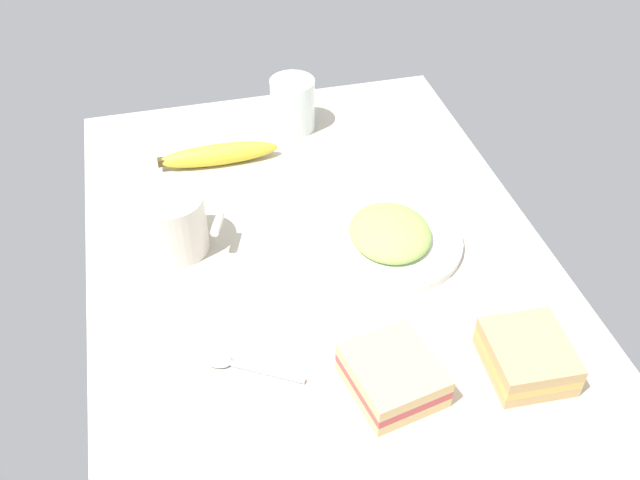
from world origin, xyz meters
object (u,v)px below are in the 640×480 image
coffee_mug_black (175,223)px  paper_napkin (405,153)px  sandwich_main (393,375)px  spoon (237,365)px  glass_of_milk (293,106)px  sandwich_side (527,356)px  banana (218,154)px  plate_of_food (390,238)px

coffee_mug_black → paper_napkin: (-14.26, 38.93, -4.47)cm
sandwich_main → paper_napkin: (-44.81, 17.24, -2.05)cm
spoon → glass_of_milk: bearing=160.1°
coffee_mug_black → sandwich_side: coffee_mug_black is taller
sandwich_main → banana: sandwich_main is taller
banana → paper_napkin: size_ratio=1.20×
banana → spoon: size_ratio=1.65×
plate_of_food → sandwich_side: 26.35cm
banana → sandwich_main: bearing=14.9°
sandwich_side → coffee_mug_black: bearing=-129.9°
spoon → sandwich_main: bearing=66.6°
glass_of_milk → sandwich_main: bearing=-1.0°
spoon → paper_napkin: (-37.42, 34.28, -0.23)cm
coffee_mug_black → spoon: coffee_mug_black is taller
sandwich_main → spoon: 18.66cm
banana → plate_of_food: bearing=38.7°
spoon → sandwich_side: bearing=75.5°
sandwich_side → glass_of_milk: 60.39cm
sandwich_side → glass_of_milk: bearing=-165.3°
sandwich_main → paper_napkin: size_ratio=0.75×
plate_of_food → paper_napkin: 23.27cm
spoon → paper_napkin: spoon is taller
plate_of_food → coffee_mug_black: 30.28cm
plate_of_food → spoon: bearing=-56.6°
sandwich_side → banana: sandwich_side is taller
plate_of_food → glass_of_milk: bearing=-168.7°
plate_of_food → coffee_mug_black: bearing=-103.2°
glass_of_milk → banana: glass_of_milk is taller
plate_of_food → glass_of_milk: glass_of_milk is taller
sandwich_main → glass_of_milk: size_ratio=1.34×
sandwich_side → paper_napkin: (-46.02, 0.92, -2.05)cm
glass_of_milk → paper_napkin: 20.84cm
sandwich_side → paper_napkin: bearing=178.9°
sandwich_side → plate_of_food: bearing=-160.7°
coffee_mug_black → sandwich_side: size_ratio=1.05×
glass_of_milk → banana: bearing=-61.8°
sandwich_main → spoon: (-7.39, -17.04, -1.82)cm
glass_of_milk → banana: (7.57, -14.14, -2.54)cm
paper_napkin → glass_of_milk: bearing=-127.2°
banana → glass_of_milk: bearing=118.2°
coffee_mug_black → paper_napkin: bearing=110.1°
coffee_mug_black → plate_of_food: bearing=76.8°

